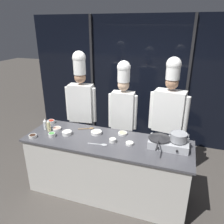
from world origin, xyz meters
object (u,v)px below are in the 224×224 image
at_px(prep_bowl_bean_sprouts, 130,143).
at_px(frying_pan, 160,137).
at_px(prep_bowl_soy_glaze, 33,136).
at_px(prep_bowl_ginger, 123,133).
at_px(squeeze_bottle_oil, 49,125).
at_px(serving_spoon_slotted, 102,145).
at_px(prep_bowl_onion, 67,133).
at_px(chef_sous, 123,107).
at_px(chef_line, 169,111).
at_px(prep_bowl_shrimp, 57,128).
at_px(stock_pot, 179,137).
at_px(prep_bowl_chicken, 96,132).
at_px(serving_spoon_solid, 89,128).
at_px(portable_stove, 168,143).
at_px(chef_head, 81,101).
at_px(squeeze_bottle_clear, 45,124).
at_px(prep_bowl_scallions, 52,134).
at_px(prep_bowl_chili_flakes, 51,121).
at_px(prep_bowl_garlic, 113,140).

bearing_deg(prep_bowl_bean_sprouts, frying_pan, 14.30).
xyz_separation_m(prep_bowl_soy_glaze, prep_bowl_ginger, (1.24, 0.52, -0.00)).
relative_size(squeeze_bottle_oil, serving_spoon_slotted, 0.71).
xyz_separation_m(prep_bowl_onion, chef_sous, (0.67, 0.75, 0.23)).
bearing_deg(chef_line, prep_bowl_ginger, 49.32).
height_order(prep_bowl_shrimp, prep_bowl_ginger, same).
xyz_separation_m(stock_pot, squeeze_bottle_oil, (-1.95, -0.09, -0.08)).
height_order(prep_bowl_chicken, serving_spoon_solid, prep_bowl_chicken).
distance_m(portable_stove, chef_head, 1.74).
bearing_deg(squeeze_bottle_clear, chef_line, 22.50).
height_order(squeeze_bottle_oil, prep_bowl_chicken, squeeze_bottle_oil).
relative_size(prep_bowl_scallions, prep_bowl_chili_flakes, 0.86).
height_order(frying_pan, stock_pot, stock_pot).
xyz_separation_m(prep_bowl_bean_sprouts, prep_bowl_ginger, (-0.18, 0.26, -0.00)).
relative_size(prep_bowl_onion, chef_sous, 0.07).
xyz_separation_m(portable_stove, squeeze_bottle_clear, (-1.92, -0.07, 0.03)).
xyz_separation_m(prep_bowl_scallions, prep_bowl_shrimp, (-0.06, 0.23, -0.01)).
bearing_deg(serving_spoon_solid, prep_bowl_onion, -129.06).
bearing_deg(squeeze_bottle_oil, stock_pot, 2.73).
relative_size(serving_spoon_slotted, chef_sous, 0.14).
distance_m(prep_bowl_garlic, chef_line, 1.09).
bearing_deg(squeeze_bottle_clear, prep_bowl_shrimp, 16.74).
distance_m(squeeze_bottle_clear, chef_line, 2.00).
bearing_deg(squeeze_bottle_clear, chef_head, 65.93).
relative_size(prep_bowl_ginger, prep_bowl_onion, 0.94).
distance_m(prep_bowl_scallions, prep_bowl_chili_flakes, 0.49).
xyz_separation_m(squeeze_bottle_oil, prep_bowl_scallions, (0.14, -0.15, -0.06)).
bearing_deg(prep_bowl_chili_flakes, prep_bowl_bean_sprouts, -10.45).
height_order(prep_bowl_garlic, chef_line, chef_line).
xyz_separation_m(portable_stove, prep_bowl_chili_flakes, (-1.97, 0.16, -0.02)).
distance_m(prep_bowl_ginger, prep_bowl_chili_flakes, 1.27).
xyz_separation_m(prep_bowl_garlic, prep_bowl_chili_flakes, (-1.20, 0.28, 0.00)).
height_order(prep_bowl_ginger, prep_bowl_chili_flakes, prep_bowl_chili_flakes).
xyz_separation_m(squeeze_bottle_oil, prep_bowl_shrimp, (0.09, 0.08, -0.08)).
bearing_deg(prep_bowl_bean_sprouts, prep_bowl_onion, -179.12).
bearing_deg(prep_bowl_ginger, chef_line, 40.89).
bearing_deg(squeeze_bottle_oil, prep_bowl_scallions, -46.69).
xyz_separation_m(portable_stove, chef_head, (-1.61, 0.62, 0.24)).
relative_size(stock_pot, prep_bowl_bean_sprouts, 2.24).
bearing_deg(portable_stove, prep_bowl_ginger, 167.40).
xyz_separation_m(prep_bowl_ginger, prep_bowl_onion, (-0.81, -0.28, 0.01)).
xyz_separation_m(squeeze_bottle_clear, prep_bowl_onion, (0.42, -0.05, -0.06)).
distance_m(prep_bowl_garlic, chef_head, 1.15).
bearing_deg(prep_bowl_garlic, chef_line, 49.44).
height_order(squeeze_bottle_oil, prep_bowl_scallions, squeeze_bottle_oil).
relative_size(prep_bowl_chicken, chef_head, 0.08).
height_order(frying_pan, squeeze_bottle_oil, squeeze_bottle_oil).
bearing_deg(prep_bowl_ginger, portable_stove, -12.60).
relative_size(frying_pan, chef_head, 0.26).
distance_m(prep_bowl_scallions, prep_bowl_shrimp, 0.24).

